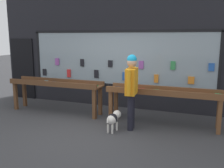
{
  "coord_description": "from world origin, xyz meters",
  "views": [
    {
      "loc": [
        2.42,
        -4.86,
        2.16
      ],
      "look_at": [
        0.27,
        0.97,
        0.98
      ],
      "focal_mm": 40.0,
      "sensor_mm": 36.0,
      "label": 1
    }
  ],
  "objects_px": {
    "display_table_right": "(163,95)",
    "person_browsing": "(131,86)",
    "small_dog": "(113,118)",
    "display_table_left": "(56,86)"
  },
  "relations": [
    {
      "from": "display_table_right",
      "to": "person_browsing",
      "type": "distance_m",
      "value": 0.92
    },
    {
      "from": "person_browsing",
      "to": "small_dog",
      "type": "relative_size",
      "value": 2.92
    },
    {
      "from": "display_table_right",
      "to": "person_browsing",
      "type": "bearing_deg",
      "value": -138.03
    },
    {
      "from": "display_table_right",
      "to": "small_dog",
      "type": "height_order",
      "value": "display_table_right"
    },
    {
      "from": "display_table_left",
      "to": "display_table_right",
      "type": "height_order",
      "value": "display_table_left"
    },
    {
      "from": "display_table_left",
      "to": "display_table_right",
      "type": "distance_m",
      "value": 3.06
    },
    {
      "from": "display_table_right",
      "to": "person_browsing",
      "type": "height_order",
      "value": "person_browsing"
    },
    {
      "from": "display_table_left",
      "to": "small_dog",
      "type": "xyz_separation_m",
      "value": [
        2.07,
        -0.85,
        -0.46
      ]
    },
    {
      "from": "display_table_left",
      "to": "person_browsing",
      "type": "xyz_separation_m",
      "value": [
        2.41,
        -0.58,
        0.28
      ]
    },
    {
      "from": "display_table_left",
      "to": "display_table_right",
      "type": "xyz_separation_m",
      "value": [
        3.06,
        0.0,
        -0.02
      ]
    }
  ]
}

